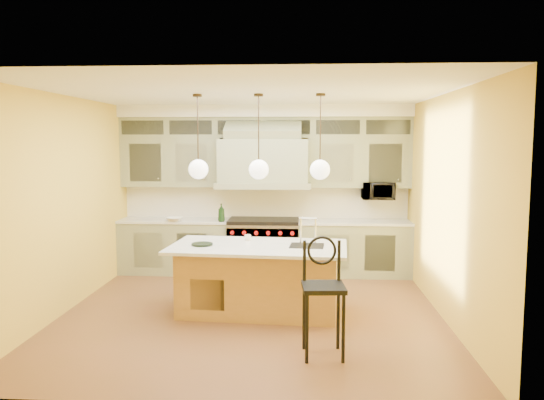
# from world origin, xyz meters

# --- Properties ---
(floor) EXTENTS (5.00, 5.00, 0.00)m
(floor) POSITION_xyz_m (0.00, 0.00, 0.00)
(floor) COLOR brown
(floor) RESTS_ON ground
(ceiling) EXTENTS (5.00, 5.00, 0.00)m
(ceiling) POSITION_xyz_m (0.00, 0.00, 2.90)
(ceiling) COLOR white
(ceiling) RESTS_ON wall_back
(wall_back) EXTENTS (5.00, 0.00, 5.00)m
(wall_back) POSITION_xyz_m (0.00, 2.50, 1.45)
(wall_back) COLOR gold
(wall_back) RESTS_ON ground
(wall_front) EXTENTS (5.00, 0.00, 5.00)m
(wall_front) POSITION_xyz_m (0.00, -2.50, 1.45)
(wall_front) COLOR gold
(wall_front) RESTS_ON ground
(wall_left) EXTENTS (0.00, 5.00, 5.00)m
(wall_left) POSITION_xyz_m (-2.50, 0.00, 1.45)
(wall_left) COLOR gold
(wall_left) RESTS_ON ground
(wall_right) EXTENTS (0.00, 5.00, 5.00)m
(wall_right) POSITION_xyz_m (2.50, 0.00, 1.45)
(wall_right) COLOR gold
(wall_right) RESTS_ON ground
(back_cabinetry) EXTENTS (5.00, 0.77, 2.90)m
(back_cabinetry) POSITION_xyz_m (0.00, 2.23, 1.43)
(back_cabinetry) COLOR gray
(back_cabinetry) RESTS_ON floor
(range) EXTENTS (1.20, 0.74, 0.96)m
(range) POSITION_xyz_m (0.00, 2.14, 0.49)
(range) COLOR silver
(range) RESTS_ON floor
(kitchen_island) EXTENTS (2.39, 1.39, 1.35)m
(kitchen_island) POSITION_xyz_m (0.10, 0.07, 0.47)
(kitchen_island) COLOR #A17839
(kitchen_island) RESTS_ON floor
(counter_stool) EXTENTS (0.48, 0.48, 1.27)m
(counter_stool) POSITION_xyz_m (0.90, -1.33, 0.73)
(counter_stool) COLOR black
(counter_stool) RESTS_ON floor
(microwave) EXTENTS (0.54, 0.37, 0.30)m
(microwave) POSITION_xyz_m (1.95, 2.25, 1.45)
(microwave) COLOR black
(microwave) RESTS_ON back_cabinetry
(oil_bottle_a) EXTENTS (0.12, 0.13, 0.31)m
(oil_bottle_a) POSITION_xyz_m (-0.70, 1.92, 1.09)
(oil_bottle_a) COLOR black
(oil_bottle_a) RESTS_ON back_cabinetry
(oil_bottle_b) EXTENTS (0.08, 0.09, 0.17)m
(oil_bottle_b) POSITION_xyz_m (-0.70, 1.92, 1.03)
(oil_bottle_b) COLOR black
(oil_bottle_b) RESTS_ON back_cabinetry
(fruit_bowl) EXTENTS (0.30, 0.30, 0.07)m
(fruit_bowl) POSITION_xyz_m (-1.50, 1.92, 0.97)
(fruit_bowl) COLOR silver
(fruit_bowl) RESTS_ON back_cabinetry
(cup) EXTENTS (0.10, 0.10, 0.08)m
(cup) POSITION_xyz_m (-0.08, 0.34, 0.96)
(cup) COLOR white
(cup) RESTS_ON kitchen_island
(pendant_left) EXTENTS (0.26, 0.26, 1.11)m
(pendant_left) POSITION_xyz_m (-0.71, 0.07, 1.95)
(pendant_left) COLOR #2D2319
(pendant_left) RESTS_ON ceiling
(pendant_center) EXTENTS (0.26, 0.26, 1.11)m
(pendant_center) POSITION_xyz_m (0.09, 0.07, 1.95)
(pendant_center) COLOR #2D2319
(pendant_center) RESTS_ON ceiling
(pendant_right) EXTENTS (0.26, 0.26, 1.11)m
(pendant_right) POSITION_xyz_m (0.89, 0.07, 1.95)
(pendant_right) COLOR #2D2319
(pendant_right) RESTS_ON ceiling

